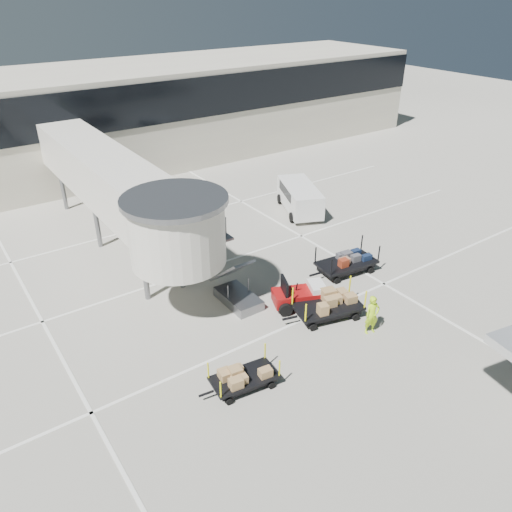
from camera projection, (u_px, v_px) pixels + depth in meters
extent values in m
plane|color=#BAB5A6|center=(325.00, 344.00, 22.38)|extent=(140.00, 140.00, 0.00)
cube|color=silver|center=(297.00, 322.00, 23.81)|extent=(40.00, 0.15, 0.02)
cube|color=silver|center=(221.00, 263.00, 28.84)|extent=(40.00, 0.15, 0.02)
cube|color=silver|center=(167.00, 221.00, 33.86)|extent=(40.00, 0.15, 0.02)
cube|color=silver|center=(292.00, 230.00, 32.56)|extent=(0.15, 30.00, 0.02)
cube|color=silver|center=(37.00, 312.00, 24.55)|extent=(0.15, 30.00, 0.02)
cube|color=beige|center=(90.00, 120.00, 41.99)|extent=(64.00, 12.00, 8.00)
cube|color=black|center=(113.00, 110.00, 36.67)|extent=(64.00, 0.12, 3.20)
cube|color=beige|center=(106.00, 176.00, 29.07)|extent=(3.00, 18.00, 2.80)
cylinder|color=beige|center=(177.00, 232.00, 22.61)|extent=(4.40, 4.40, 3.00)
cylinder|color=slate|center=(174.00, 200.00, 21.83)|extent=(4.80, 4.80, 0.25)
cylinder|color=slate|center=(145.00, 274.00, 24.92)|extent=(0.28, 0.28, 2.90)
cylinder|color=slate|center=(181.00, 263.00, 25.92)|extent=(0.28, 0.28, 2.90)
cylinder|color=slate|center=(97.00, 225.00, 29.95)|extent=(0.28, 0.28, 2.90)
cylinder|color=slate|center=(129.00, 217.00, 30.95)|extent=(0.28, 0.28, 2.90)
cylinder|color=slate|center=(63.00, 190.00, 34.97)|extent=(0.28, 0.28, 2.90)
cylinder|color=slate|center=(91.00, 184.00, 35.97)|extent=(0.28, 0.28, 2.90)
cube|color=slate|center=(238.00, 299.00, 25.15)|extent=(1.40, 2.60, 0.50)
cube|color=slate|center=(231.00, 271.00, 24.93)|extent=(1.20, 2.60, 2.06)
cube|color=slate|center=(216.00, 238.00, 25.33)|extent=(1.40, 1.20, 0.12)
cube|color=maroon|center=(298.00, 296.00, 24.76)|extent=(2.77, 2.06, 0.63)
cube|color=silver|center=(317.00, 287.00, 24.74)|extent=(1.11, 1.34, 0.36)
cube|color=black|center=(284.00, 287.00, 24.32)|extent=(0.51, 1.01, 0.94)
cylinder|color=black|center=(286.00, 310.00, 24.14)|extent=(0.72, 0.50, 0.67)
cylinder|color=black|center=(279.00, 295.00, 25.30)|extent=(0.72, 0.50, 0.67)
cylinder|color=black|center=(318.00, 306.00, 24.46)|extent=(0.72, 0.50, 0.67)
cylinder|color=black|center=(310.00, 291.00, 25.61)|extent=(0.72, 0.50, 0.67)
cube|color=black|center=(346.00, 263.00, 27.63)|extent=(3.49, 2.04, 0.13)
cube|color=black|center=(346.00, 266.00, 27.73)|extent=(3.13, 1.75, 0.28)
cube|color=black|center=(316.00, 274.00, 26.87)|extent=(0.78, 0.18, 0.09)
cylinder|color=black|center=(337.00, 281.00, 26.78)|extent=(0.39, 0.20, 0.38)
cylinder|color=black|center=(321.00, 268.00, 27.94)|extent=(0.39, 0.20, 0.38)
cylinder|color=black|center=(371.00, 270.00, 27.74)|extent=(0.39, 0.20, 0.38)
cylinder|color=black|center=(354.00, 259.00, 28.89)|extent=(0.39, 0.20, 0.38)
cylinder|color=black|center=(332.00, 268.00, 26.16)|extent=(0.08, 0.08, 1.00)
cylinder|color=black|center=(316.00, 256.00, 27.31)|extent=(0.08, 0.08, 1.00)
cylinder|color=black|center=(379.00, 254.00, 27.47)|extent=(0.08, 0.08, 1.00)
cylinder|color=black|center=(362.00, 243.00, 28.63)|extent=(0.08, 0.08, 1.00)
cube|color=#434347|center=(349.00, 263.00, 27.15)|extent=(0.46, 0.33, 0.35)
cube|color=#434347|center=(358.00, 260.00, 27.33)|extent=(0.59, 0.44, 0.44)
cube|color=#434347|center=(360.00, 253.00, 28.01)|extent=(0.59, 0.46, 0.41)
cube|color=#825C46|center=(355.00, 253.00, 28.04)|extent=(0.52, 0.47, 0.44)
cube|color=#121E39|center=(362.00, 254.00, 27.95)|extent=(0.55, 0.35, 0.43)
cube|color=maroon|center=(360.00, 260.00, 27.51)|extent=(0.55, 0.42, 0.29)
cube|color=#434347|center=(359.00, 258.00, 27.54)|extent=(0.60, 0.35, 0.41)
cube|color=#434347|center=(347.00, 253.00, 28.10)|extent=(0.51, 0.49, 0.36)
cube|color=black|center=(328.00, 307.00, 23.92)|extent=(3.55, 2.38, 0.13)
cube|color=black|center=(328.00, 310.00, 24.02)|extent=(3.17, 2.06, 0.27)
cube|color=black|center=(290.00, 318.00, 23.39)|extent=(0.75, 0.27, 0.09)
cylinder|color=black|center=(313.00, 327.00, 23.18)|extent=(0.39, 0.24, 0.37)
cylinder|color=black|center=(300.00, 310.00, 24.38)|extent=(0.39, 0.24, 0.37)
cylinder|color=black|center=(356.00, 317.00, 23.87)|extent=(0.39, 0.24, 0.37)
cylinder|color=black|center=(341.00, 301.00, 25.07)|extent=(0.39, 0.24, 0.37)
cylinder|color=yellow|center=(306.00, 313.00, 22.61)|extent=(0.08, 0.08, 0.97)
cylinder|color=yellow|center=(293.00, 297.00, 23.81)|extent=(0.08, 0.08, 0.97)
cylinder|color=yellow|center=(365.00, 300.00, 23.56)|extent=(0.08, 0.08, 0.97)
cylinder|color=yellow|center=(350.00, 284.00, 24.76)|extent=(0.08, 0.08, 0.97)
cube|color=tan|center=(325.00, 302.00, 23.63)|extent=(0.76, 0.58, 0.58)
cube|color=tan|center=(323.00, 299.00, 23.94)|extent=(0.72, 0.71, 0.47)
cube|color=tan|center=(348.00, 293.00, 24.29)|extent=(0.74, 0.56, 0.58)
cube|color=tan|center=(352.00, 298.00, 23.98)|extent=(0.69, 0.58, 0.56)
cube|color=tan|center=(327.00, 294.00, 24.24)|extent=(0.63, 0.67, 0.58)
cube|color=tan|center=(340.00, 295.00, 24.15)|extent=(0.54, 0.48, 0.58)
cube|color=black|center=(244.00, 377.00, 19.82)|extent=(2.80, 1.65, 0.11)
cube|color=black|center=(244.00, 380.00, 19.89)|extent=(2.51, 1.42, 0.22)
cube|color=black|center=(206.00, 394.00, 19.22)|extent=(0.62, 0.15, 0.07)
cylinder|color=black|center=(229.00, 401.00, 19.14)|extent=(0.31, 0.16, 0.30)
cylinder|color=black|center=(217.00, 382.00, 20.06)|extent=(0.31, 0.16, 0.30)
cylinder|color=black|center=(272.00, 385.00, 19.89)|extent=(0.31, 0.16, 0.30)
cylinder|color=black|center=(258.00, 367.00, 20.82)|extent=(0.31, 0.16, 0.30)
cylinder|color=yellow|center=(221.00, 390.00, 18.65)|extent=(0.06, 0.06, 0.80)
cylinder|color=yellow|center=(208.00, 371.00, 19.57)|extent=(0.06, 0.06, 0.80)
cylinder|color=yellow|center=(280.00, 369.00, 19.68)|extent=(0.06, 0.06, 0.80)
cylinder|color=yellow|center=(265.00, 351.00, 20.60)|extent=(0.06, 0.06, 0.80)
cube|color=tan|center=(265.00, 368.00, 19.94)|extent=(0.47, 0.50, 0.37)
cube|color=tan|center=(230.00, 384.00, 19.21)|extent=(0.46, 0.41, 0.32)
cube|color=tan|center=(234.00, 370.00, 19.76)|extent=(0.57, 0.51, 0.46)
cube|color=tan|center=(236.00, 368.00, 19.99)|extent=(0.56, 0.43, 0.33)
cube|color=tan|center=(220.00, 376.00, 19.52)|extent=(0.43, 0.38, 0.38)
cube|color=tan|center=(246.00, 367.00, 19.93)|extent=(0.60, 0.49, 0.47)
cube|color=tan|center=(251.00, 365.00, 20.12)|extent=(0.57, 0.48, 0.33)
cube|color=tan|center=(226.00, 379.00, 19.32)|extent=(0.57, 0.41, 0.46)
imported|color=#A3D616|center=(372.00, 315.00, 22.70)|extent=(0.79, 0.62, 1.94)
cube|color=silver|center=(300.00, 197.00, 34.77)|extent=(3.81, 5.38, 1.61)
cube|color=silver|center=(291.00, 190.00, 36.83)|extent=(1.99, 1.28, 0.93)
cube|color=black|center=(299.00, 190.00, 34.74)|extent=(3.10, 3.67, 0.64)
cylinder|color=black|center=(292.00, 217.00, 33.52)|extent=(0.51, 0.75, 0.71)
cylinder|color=black|center=(320.00, 215.00, 33.88)|extent=(0.51, 0.75, 0.71)
cylinder|color=black|center=(280.00, 199.00, 36.37)|extent=(0.51, 0.75, 0.71)
cylinder|color=black|center=(306.00, 197.00, 36.72)|extent=(0.51, 0.75, 0.71)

